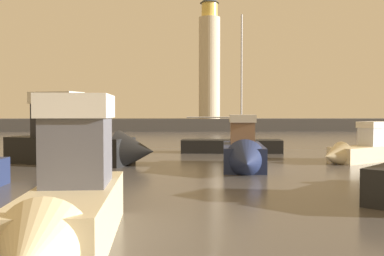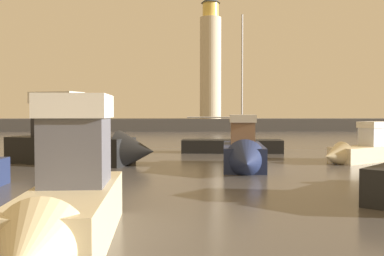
{
  "view_description": "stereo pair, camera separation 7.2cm",
  "coord_description": "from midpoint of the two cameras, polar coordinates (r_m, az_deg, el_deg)",
  "views": [
    {
      "loc": [
        -0.57,
        -2.28,
        2.87
      ],
      "look_at": [
        0.17,
        18.71,
        2.13
      ],
      "focal_mm": 41.78,
      "sensor_mm": 36.0,
      "label": 1
    },
    {
      "loc": [
        -0.5,
        -2.28,
        2.87
      ],
      "look_at": [
        0.17,
        18.71,
        2.13
      ],
      "focal_mm": 41.78,
      "sensor_mm": 36.0,
      "label": 2
    }
  ],
  "objects": [
    {
      "name": "motorboat_1",
      "position": [
        9.75,
        -15.75,
        -8.9
      ],
      "size": [
        1.98,
        6.91,
        3.46
      ],
      "color": "beige",
      "rests_on": "ground_plane"
    },
    {
      "name": "sailboat_moored",
      "position": [
        31.93,
        4.97,
        -2.22
      ],
      "size": [
        7.22,
        2.58,
        9.75
      ],
      "color": "black",
      "rests_on": "ground_plane"
    },
    {
      "name": "motorboat_5",
      "position": [
        27.49,
        20.51,
        -2.66
      ],
      "size": [
        6.02,
        4.64,
        2.58
      ],
      "color": "beige",
      "rests_on": "ground_plane"
    },
    {
      "name": "motorboat_2",
      "position": [
        22.6,
        6.5,
        -3.06
      ],
      "size": [
        2.68,
        7.14,
        3.04
      ],
      "color": "#1E284C",
      "rests_on": "ground_plane"
    },
    {
      "name": "lighthouse",
      "position": [
        69.91,
        2.21,
        8.62
      ],
      "size": [
        3.28,
        3.28,
        19.06
      ],
      "color": "beige",
      "rests_on": "breakwater"
    },
    {
      "name": "motorboat_3",
      "position": [
        25.48,
        -14.09,
        -1.77
      ],
      "size": [
        8.89,
        5.09,
        4.27
      ],
      "color": "black",
      "rests_on": "ground_plane"
    },
    {
      "name": "breakwater",
      "position": [
        69.29,
        -1.57,
        0.42
      ],
      "size": [
        68.76,
        6.69,
        1.87
      ],
      "primitive_type": "cube",
      "color": "#423F3D",
      "rests_on": "ground_plane"
    },
    {
      "name": "ground_plane",
      "position": [
        35.89,
        -1.15,
        -2.56
      ],
      "size": [
        220.0,
        220.0,
        0.0
      ],
      "primitive_type": "plane",
      "color": "#4C4742"
    }
  ]
}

